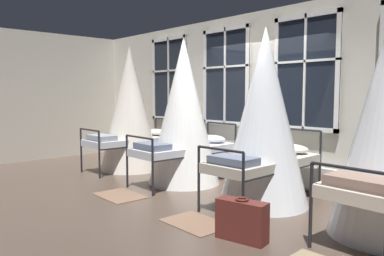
{
  "coord_description": "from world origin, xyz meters",
  "views": [
    {
      "loc": [
        4.23,
        -4.55,
        1.58
      ],
      "look_at": [
        -0.65,
        -0.1,
        0.99
      ],
      "focal_mm": 36.09,
      "sensor_mm": 36.0,
      "label": 1
    }
  ],
  "objects_px": {
    "suitcase_dark": "(242,220)",
    "cot_second": "(184,113)",
    "cot_first": "(130,110)",
    "cot_third": "(264,119)"
  },
  "relations": [
    {
      "from": "cot_first",
      "to": "cot_second",
      "type": "bearing_deg",
      "value": -89.72
    },
    {
      "from": "cot_second",
      "to": "suitcase_dark",
      "type": "xyz_separation_m",
      "value": [
        2.47,
        -1.32,
        -1.02
      ]
    },
    {
      "from": "cot_third",
      "to": "suitcase_dark",
      "type": "xyz_separation_m",
      "value": [
        0.7,
        -1.3,
        -1.0
      ]
    },
    {
      "from": "suitcase_dark",
      "to": "cot_second",
      "type": "bearing_deg",
      "value": 140.34
    },
    {
      "from": "cot_second",
      "to": "cot_third",
      "type": "height_order",
      "value": "cot_second"
    },
    {
      "from": "cot_first",
      "to": "suitcase_dark",
      "type": "bearing_deg",
      "value": -107.13
    },
    {
      "from": "suitcase_dark",
      "to": "cot_first",
      "type": "bearing_deg",
      "value": 150.83
    },
    {
      "from": "cot_first",
      "to": "cot_third",
      "type": "height_order",
      "value": "cot_first"
    },
    {
      "from": "cot_third",
      "to": "cot_first",
      "type": "bearing_deg",
      "value": 87.94
    },
    {
      "from": "cot_first",
      "to": "suitcase_dark",
      "type": "xyz_separation_m",
      "value": [
        4.17,
        -1.33,
        -1.02
      ]
    }
  ]
}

